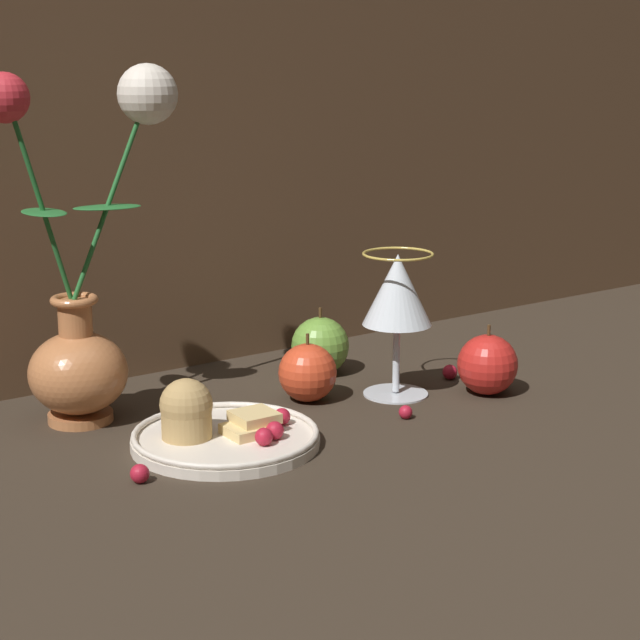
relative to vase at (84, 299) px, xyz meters
The scene contains 10 objects.
ground_plane 0.23m from the vase, 36.33° to the right, with size 2.40×2.40×0.00m, color #33281E.
vase is the anchor object (origin of this frame).
plate_with_pastries 0.20m from the vase, 64.64° to the right, with size 0.19×0.19×0.07m.
wine_glass 0.34m from the vase, 20.74° to the right, with size 0.08×0.08×0.16m.
apple_beside_vase 0.31m from the vase, ahead, with size 0.07×0.07×0.08m.
apple_near_glass 0.45m from the vase, 23.71° to the right, with size 0.07×0.07×0.08m.
apple_at_table_edge 0.26m from the vase, 20.00° to the right, with size 0.07×0.07×0.08m.
berry_near_plate 0.23m from the vase, 100.29° to the right, with size 0.02×0.02×0.02m, color #AD192D.
berry_front_center 0.35m from the vase, 34.99° to the right, with size 0.01×0.01×0.01m, color #AD192D.
berry_by_glass_stem 0.44m from the vase, 15.22° to the right, with size 0.02×0.02×0.02m, color #AD192D.
Camera 1 is at (-0.57, -0.90, 0.37)m, focal length 60.00 mm.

